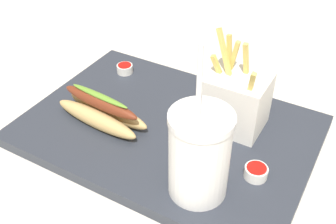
# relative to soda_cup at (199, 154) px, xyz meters

# --- Properties ---
(ground_plane) EXTENTS (2.40, 2.40, 0.02)m
(ground_plane) POSITION_rel_soda_cup_xyz_m (0.11, -0.10, -0.10)
(ground_plane) COLOR silver
(food_tray) EXTENTS (0.49, 0.34, 0.02)m
(food_tray) POSITION_rel_soda_cup_xyz_m (0.11, -0.10, -0.08)
(food_tray) COLOR #2D333D
(food_tray) RESTS_ON ground_plane
(soda_cup) EXTENTS (0.09, 0.09, 0.23)m
(soda_cup) POSITION_rel_soda_cup_xyz_m (0.00, 0.00, 0.00)
(soda_cup) COLOR white
(soda_cup) RESTS_ON food_tray
(fries_basket) EXTENTS (0.10, 0.08, 0.17)m
(fries_basket) POSITION_rel_soda_cup_xyz_m (0.01, -0.16, -0.02)
(fries_basket) COLOR white
(fries_basket) RESTS_ON food_tray
(hot_dog_1) EXTENTS (0.18, 0.07, 0.06)m
(hot_dog_1) POSITION_rel_soda_cup_xyz_m (0.21, -0.06, -0.05)
(hot_dog_1) COLOR tan
(hot_dog_1) RESTS_ON food_tray
(ketchup_cup_1) EXTENTS (0.03, 0.03, 0.02)m
(ketchup_cup_1) POSITION_rel_soda_cup_xyz_m (0.27, -0.21, -0.06)
(ketchup_cup_1) COLOR white
(ketchup_cup_1) RESTS_ON food_tray
(ketchup_cup_2) EXTENTS (0.04, 0.04, 0.02)m
(ketchup_cup_2) POSITION_rel_soda_cup_xyz_m (-0.06, -0.07, -0.06)
(ketchup_cup_2) COLOR white
(ketchup_cup_2) RESTS_ON food_tray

